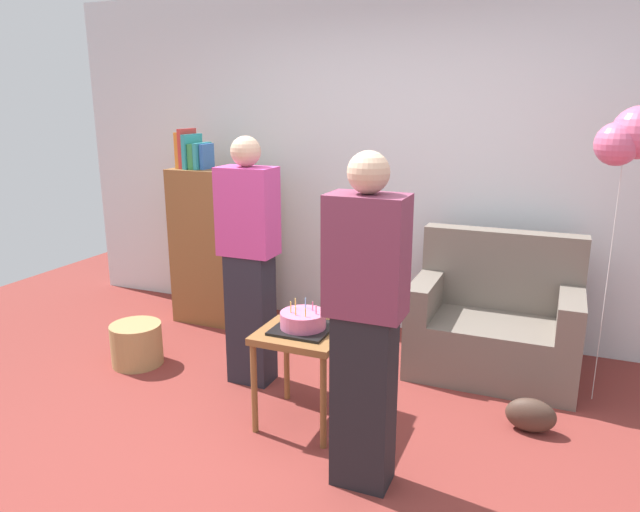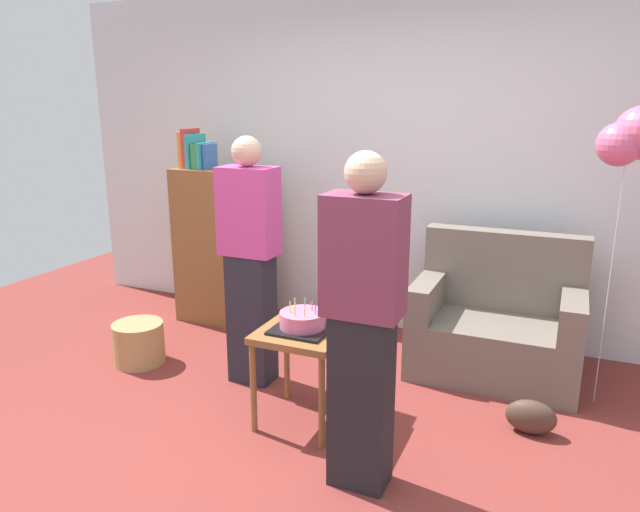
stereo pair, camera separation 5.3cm
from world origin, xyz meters
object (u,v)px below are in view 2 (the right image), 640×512
object	(u,v)px
person_holding_cake	(363,324)
balloon_bunch	(634,137)
couch	(496,325)
wicker_basket	(139,343)
side_table	(303,344)
person_blowing_candles	(250,261)
bookshelf	(223,244)
birthday_cake	(302,321)
handbag	(531,417)

from	to	relation	value
person_holding_cake	balloon_bunch	distance (m)	1.89
person_holding_cake	balloon_bunch	world-z (taller)	balloon_bunch
couch	balloon_bunch	bearing A→B (deg)	-19.44
person_holding_cake	wicker_basket	bearing A→B (deg)	-3.10
side_table	person_blowing_candles	bearing A→B (deg)	146.47
side_table	balloon_bunch	distance (m)	2.17
side_table	person_blowing_candles	distance (m)	0.73
side_table	balloon_bunch	size ratio (longest dim) A/B	0.32
bookshelf	person_holding_cake	bearing A→B (deg)	-42.19
birthday_cake	wicker_basket	world-z (taller)	birthday_cake
couch	balloon_bunch	xyz separation A→B (m)	(0.67, -0.24, 1.30)
couch	handbag	distance (m)	0.83
couch	birthday_cake	bearing A→B (deg)	-129.71
person_blowing_candles	handbag	world-z (taller)	person_blowing_candles
couch	wicker_basket	size ratio (longest dim) A/B	3.06
bookshelf	birthday_cake	size ratio (longest dim) A/B	5.06
couch	bookshelf	size ratio (longest dim) A/B	0.68
couch	bookshelf	distance (m)	2.28
wicker_basket	balloon_bunch	bearing A→B (deg)	11.84
birthday_cake	balloon_bunch	distance (m)	2.10
side_table	handbag	distance (m)	1.36
wicker_basket	balloon_bunch	world-z (taller)	balloon_bunch
wicker_basket	bookshelf	bearing A→B (deg)	83.35
person_holding_cake	couch	bearing A→B (deg)	-90.18
birthday_cake	person_holding_cake	size ratio (longest dim) A/B	0.20
wicker_basket	handbag	xyz separation A→B (m)	(2.67, 0.14, -0.05)
person_holding_cake	balloon_bunch	xyz separation A→B (m)	(1.11, 1.30, 0.81)
person_blowing_candles	birthday_cake	bearing A→B (deg)	-17.36
handbag	couch	bearing A→B (deg)	112.26
birthday_cake	handbag	size ratio (longest dim) A/B	1.14
person_blowing_candles	wicker_basket	size ratio (longest dim) A/B	4.53
side_table	wicker_basket	world-z (taller)	side_table
person_holding_cake	side_table	bearing A→B (deg)	-22.97
couch	wicker_basket	xyz separation A→B (m)	(-2.37, -0.87, -0.19)
couch	person_holding_cake	distance (m)	1.67
birthday_cake	side_table	bearing A→B (deg)	-27.56
bookshelf	wicker_basket	distance (m)	1.12
birthday_cake	couch	bearing A→B (deg)	50.29
bookshelf	balloon_bunch	xyz separation A→B (m)	(2.92, -0.34, 0.97)
balloon_bunch	birthday_cake	bearing A→B (deg)	-150.84
wicker_basket	handbag	world-z (taller)	wicker_basket
couch	person_blowing_candles	xyz separation A→B (m)	(-1.48, -0.78, 0.49)
bookshelf	person_holding_cake	size ratio (longest dim) A/B	0.99
bookshelf	couch	bearing A→B (deg)	-2.73
side_table	balloon_bunch	world-z (taller)	balloon_bunch
couch	wicker_basket	world-z (taller)	couch
bookshelf	person_holding_cake	xyz separation A→B (m)	(1.81, -1.64, 0.16)
bookshelf	handbag	world-z (taller)	bookshelf
birthday_cake	person_holding_cake	distance (m)	0.67
bookshelf	handbag	xyz separation A→B (m)	(2.55, -0.84, -0.57)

